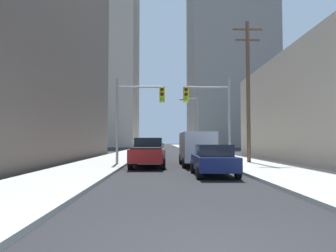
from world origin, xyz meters
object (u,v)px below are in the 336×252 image
at_px(cargo_van_silver, 196,147).
at_px(traffic_signal_near_left, 138,107).
at_px(sedan_navy, 213,160).
at_px(traffic_signal_near_right, 209,107).
at_px(pickup_truck_red, 148,153).
at_px(sedan_green, 154,152).
at_px(sedan_blue, 154,150).

relative_size(cargo_van_silver, traffic_signal_near_left, 0.87).
distance_m(sedan_navy, traffic_signal_near_right, 6.99).
bearing_deg(sedan_navy, pickup_truck_red, 122.93).
xyz_separation_m(sedan_green, traffic_signal_near_right, (3.95, -5.18, 3.25)).
bearing_deg(sedan_navy, traffic_signal_near_right, 82.91).
distance_m(cargo_van_silver, traffic_signal_near_right, 2.88).
relative_size(traffic_signal_near_left, traffic_signal_near_right, 1.00).
bearing_deg(sedan_navy, cargo_van_silver, 91.42).
height_order(pickup_truck_red, sedan_navy, pickup_truck_red).
height_order(sedan_green, sedan_blue, same).
relative_size(pickup_truck_red, sedan_navy, 1.29).
height_order(sedan_blue, traffic_signal_near_right, traffic_signal_near_right).
height_order(sedan_blue, traffic_signal_near_left, traffic_signal_near_left).
height_order(sedan_green, traffic_signal_near_left, traffic_signal_near_left).
bearing_deg(sedan_green, sedan_navy, -74.26).
distance_m(sedan_navy, sedan_blue, 17.94).
height_order(cargo_van_silver, sedan_blue, cargo_van_silver).
distance_m(sedan_green, traffic_signal_near_left, 6.18).
height_order(pickup_truck_red, sedan_green, pickup_truck_red).
xyz_separation_m(pickup_truck_red, cargo_van_silver, (3.23, 0.80, 0.35)).
xyz_separation_m(pickup_truck_red, sedan_navy, (3.38, -5.23, -0.16)).
height_order(traffic_signal_near_left, traffic_signal_near_right, same).
bearing_deg(sedan_green, traffic_signal_near_left, -100.37).
bearing_deg(sedan_green, cargo_van_silver, -60.12).
bearing_deg(sedan_navy, traffic_signal_near_left, 123.95).
xyz_separation_m(pickup_truck_red, sedan_blue, (0.06, 12.40, -0.16)).
distance_m(sedan_blue, traffic_signal_near_right, 12.61).
bearing_deg(traffic_signal_near_left, sedan_blue, 85.95).
relative_size(sedan_green, traffic_signal_near_right, 0.71).
bearing_deg(cargo_van_silver, pickup_truck_red, -166.05).
xyz_separation_m(pickup_truck_red, traffic_signal_near_right, (4.15, 0.92, 3.08)).
height_order(pickup_truck_red, traffic_signal_near_right, traffic_signal_near_right).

